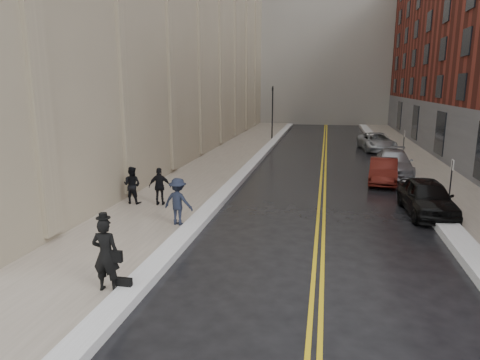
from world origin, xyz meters
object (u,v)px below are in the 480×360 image
at_px(car_maroon, 383,171).
at_px(car_silver_far, 376,142).
at_px(car_black, 427,197).
at_px(pedestrian_b, 178,201).
at_px(pedestrian_main, 106,255).
at_px(pedestrian_a, 132,185).
at_px(pedestrian_c, 160,186).
at_px(car_silver_near, 393,163).

distance_m(car_maroon, car_silver_far, 12.45).
bearing_deg(car_black, pedestrian_b, -162.01).
xyz_separation_m(car_maroon, pedestrian_main, (-8.55, -14.98, 0.44)).
bearing_deg(pedestrian_a, car_black, -169.01).
relative_size(car_maroon, pedestrian_b, 2.30).
bearing_deg(pedestrian_b, pedestrian_main, 99.74).
xyz_separation_m(pedestrian_b, pedestrian_c, (-1.69, 2.42, -0.07)).
relative_size(car_black, pedestrian_main, 2.26).
bearing_deg(pedestrian_a, car_maroon, -143.32).
xyz_separation_m(car_silver_near, pedestrian_c, (-11.11, -9.53, 0.24)).
relative_size(car_silver_near, pedestrian_a, 3.05).
bearing_deg(pedestrian_a, pedestrian_c, -174.60).
distance_m(car_black, car_silver_far, 18.22).
bearing_deg(pedestrian_c, car_maroon, -154.30).
bearing_deg(car_black, car_maroon, 97.05).
distance_m(pedestrian_main, pedestrian_c, 8.05).
distance_m(pedestrian_a, pedestrian_b, 3.85).
relative_size(car_black, pedestrian_c, 2.65).
relative_size(pedestrian_main, pedestrian_b, 1.08).
xyz_separation_m(car_black, pedestrian_a, (-12.60, -1.31, 0.23)).
relative_size(car_black, pedestrian_b, 2.45).
height_order(car_maroon, pedestrian_main, pedestrian_main).
relative_size(car_silver_far, pedestrian_c, 3.13).
bearing_deg(pedestrian_b, car_maroon, -122.17).
xyz_separation_m(pedestrian_main, pedestrian_a, (-3.00, 7.86, -0.14)).
xyz_separation_m(car_silver_near, car_silver_far, (0.06, 10.00, -0.01)).
relative_size(car_black, car_silver_near, 0.87).
xyz_separation_m(car_silver_far, pedestrian_b, (-9.48, -21.94, 0.32)).
bearing_deg(car_black, car_silver_far, 87.20).
height_order(car_silver_far, pedestrian_a, pedestrian_a).
bearing_deg(car_silver_near, pedestrian_b, -125.37).
bearing_deg(car_black, pedestrian_a, -177.25).
bearing_deg(pedestrian_b, pedestrian_a, -29.02).
bearing_deg(car_silver_near, car_silver_far, 92.51).
relative_size(car_black, car_maroon, 1.07).
height_order(car_black, car_silver_far, car_black).
bearing_deg(car_silver_far, pedestrian_a, -129.88).
height_order(car_black, pedestrian_a, pedestrian_a).
bearing_deg(car_silver_far, car_black, -96.91).
distance_m(car_silver_near, pedestrian_main, 19.78).
bearing_deg(pedestrian_a, car_silver_near, -137.42).
relative_size(car_maroon, pedestrian_c, 2.48).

